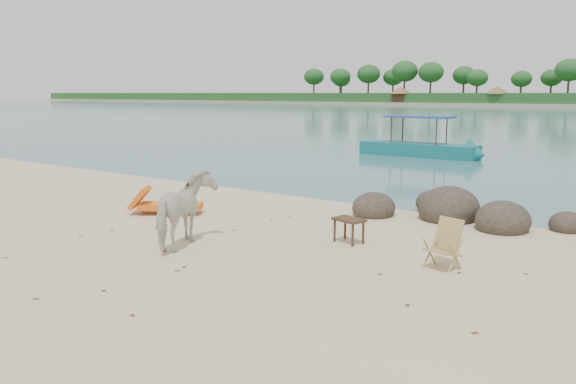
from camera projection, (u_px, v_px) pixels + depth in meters
name	position (u px, v px, depth m)	size (l,w,h in m)	color
boulders	(464.00, 214.00, 13.56)	(6.35, 2.82, 1.11)	#312B21
cow	(186.00, 212.00, 11.25)	(0.81, 1.78, 1.50)	silver
side_table	(349.00, 232.00, 11.60)	(0.64, 0.41, 0.52)	#322014
lounge_chair	(171.00, 203.00, 14.42)	(1.98, 0.69, 0.60)	orange
deck_chair	(443.00, 246.00, 9.88)	(0.56, 0.61, 0.87)	tan
boat_near	(419.00, 123.00, 28.05)	(6.68, 1.50, 3.25)	#14686C
dead_leaves	(250.00, 262.00, 10.42)	(8.63, 7.10, 0.00)	brown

